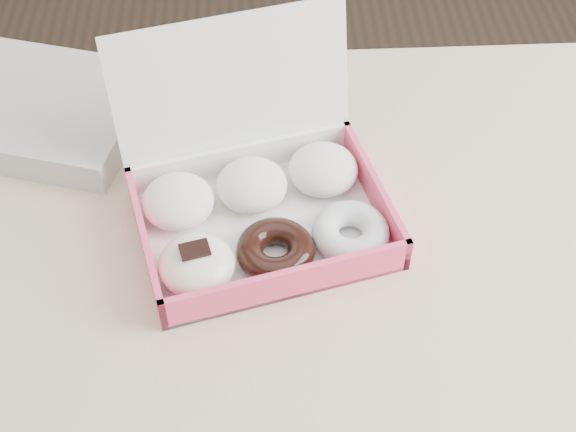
{
  "coord_description": "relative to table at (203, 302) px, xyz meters",
  "views": [
    {
      "loc": [
        0.08,
        -0.59,
        1.49
      ],
      "look_at": [
        0.11,
        0.02,
        0.8
      ],
      "focal_mm": 50.0,
      "sensor_mm": 36.0,
      "label": 1
    }
  ],
  "objects": [
    {
      "name": "newspapers",
      "position": [
        -0.22,
        0.26,
        0.1
      ],
      "size": [
        0.33,
        0.29,
        0.04
      ],
      "primitive_type": "cube",
      "rotation": [
        0.0,
        0.0,
        -0.29
      ],
      "color": "silver",
      "rests_on": "table"
    },
    {
      "name": "donut_box",
      "position": [
        0.07,
        0.06,
        0.11
      ],
      "size": [
        0.35,
        0.32,
        0.21
      ],
      "rotation": [
        0.0,
        0.0,
        0.25
      ],
      "color": "white",
      "rests_on": "table"
    },
    {
      "name": "table",
      "position": [
        0.0,
        0.0,
        0.0
      ],
      "size": [
        1.2,
        0.8,
        0.75
      ],
      "color": "tan",
      "rests_on": "ground"
    }
  ]
}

